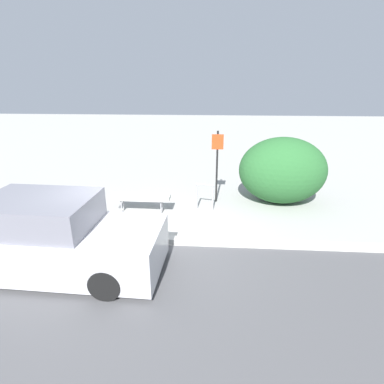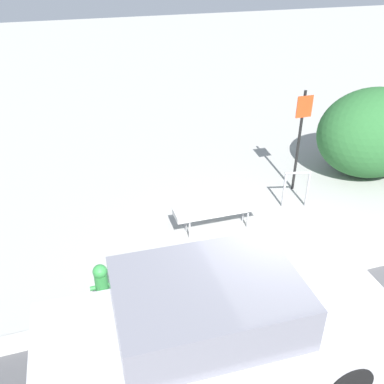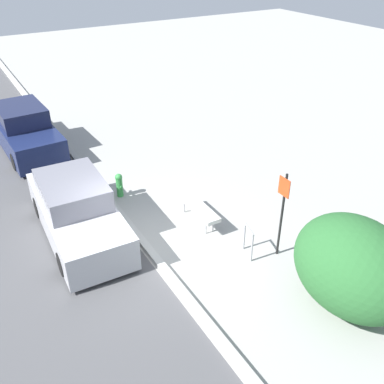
% 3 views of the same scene
% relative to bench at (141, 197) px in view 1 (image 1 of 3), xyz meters
% --- Properties ---
extents(ground_plane, '(60.00, 60.00, 0.00)m').
position_rel_bench_xyz_m(ground_plane, '(0.46, -1.78, -0.47)').
color(ground_plane, '#9E9E99').
extents(curb, '(60.00, 0.20, 0.13)m').
position_rel_bench_xyz_m(curb, '(0.46, -1.78, -0.41)').
color(curb, '#A8A8A3').
rests_on(curb, ground_plane).
extents(bench, '(1.71, 0.43, 0.54)m').
position_rel_bench_xyz_m(bench, '(0.00, 0.00, 0.00)').
color(bench, '#99999E').
rests_on(bench, ground_plane).
extents(bike_rack, '(0.54, 0.19, 0.83)m').
position_rel_bench_xyz_m(bike_rack, '(1.88, 0.31, 0.03)').
color(bike_rack, '#99999E').
rests_on(bike_rack, ground_plane).
extents(sign_post, '(0.36, 0.08, 2.30)m').
position_rel_bench_xyz_m(sign_post, '(2.23, 0.98, 0.91)').
color(sign_post, black).
rests_on(sign_post, ground_plane).
extents(fire_hydrant, '(0.36, 0.22, 0.77)m').
position_rel_bench_xyz_m(fire_hydrant, '(-2.40, -1.36, -0.06)').
color(fire_hydrant, '#338C3F').
rests_on(fire_hydrant, ground_plane).
extents(shrub_hedge, '(2.73, 2.12, 2.10)m').
position_rel_bench_xyz_m(shrub_hedge, '(4.30, 1.14, 0.58)').
color(shrub_hedge, '#28602D').
rests_on(shrub_hedge, ground_plane).
extents(parked_car_near, '(4.50, 1.86, 1.59)m').
position_rel_bench_xyz_m(parked_car_near, '(-1.16, -3.03, 0.23)').
color(parked_car_near, black).
rests_on(parked_car_near, ground_plane).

